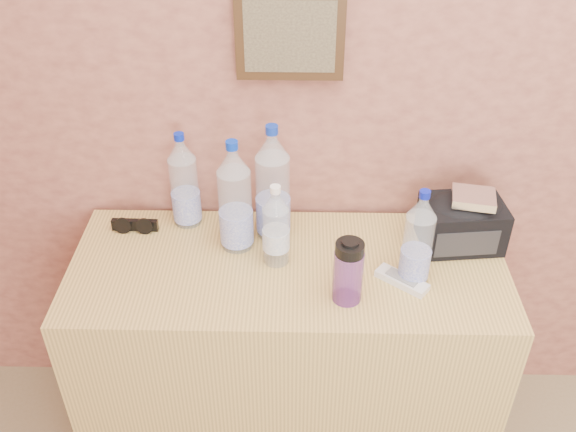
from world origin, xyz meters
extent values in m
plane|color=#BC7563|center=(0.00, 2.00, 1.35)|extent=(4.00, 0.00, 4.00)
cube|color=tan|center=(-0.50, 1.71, 0.40)|extent=(1.29, 0.54, 0.80)
cylinder|color=white|center=(-0.83, 1.92, 0.94)|extent=(0.09, 0.09, 0.28)
cylinder|color=#0822BB|center=(-0.83, 1.92, 1.11)|extent=(0.03, 0.03, 0.02)
cylinder|color=silver|center=(-0.55, 1.87, 0.97)|extent=(0.10, 0.10, 0.33)
cylinder|color=#1030AD|center=(-0.55, 1.87, 1.17)|extent=(0.04, 0.04, 0.02)
cylinder|color=silver|center=(-0.66, 1.81, 0.96)|extent=(0.10, 0.10, 0.31)
cylinder|color=#0932BE|center=(-0.66, 1.81, 1.15)|extent=(0.03, 0.03, 0.02)
cylinder|color=silver|center=(-0.15, 1.66, 0.94)|extent=(0.08, 0.08, 0.26)
cylinder|color=#0B17A6|center=(-0.15, 1.66, 1.10)|extent=(0.03, 0.03, 0.02)
cylinder|color=white|center=(-0.54, 1.73, 0.92)|extent=(0.08, 0.08, 0.23)
cylinder|color=white|center=(-0.54, 1.73, 1.06)|extent=(0.03, 0.03, 0.02)
cylinder|color=#66298E|center=(-0.34, 1.58, 0.88)|extent=(0.08, 0.08, 0.16)
cylinder|color=black|center=(-0.34, 1.58, 0.98)|extent=(0.08, 0.08, 0.04)
cube|color=white|center=(-0.18, 1.64, 0.81)|extent=(0.15, 0.13, 0.02)
cube|color=silver|center=(0.03, 1.82, 0.98)|extent=(0.14, 0.12, 0.03)
camera|label=1|loc=(-0.47, 0.28, 2.03)|focal=40.00mm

